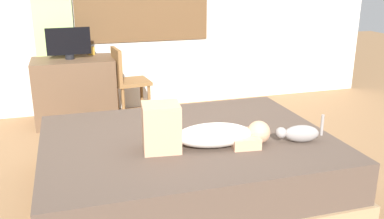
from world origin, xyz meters
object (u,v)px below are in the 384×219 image
Objects in this scene: tv_monitor at (69,43)px; cup at (92,51)px; cat at (299,133)px; desk at (75,91)px; person_lying at (201,132)px; chair_by_desk at (126,78)px; bed at (187,164)px.

cup is at bearing 38.64° from tv_monitor.
cat is 2.78m from desk.
cat is at bearing -9.15° from person_lying.
chair_by_desk is at bearing -13.69° from tv_monitor.
cup is 0.11× the size of chair_by_desk.
chair_by_desk is (-0.97, 2.16, -0.01)m from cat.
bed is 0.41m from person_lying.
cat is 2.82m from tv_monitor.
bed is at bearing -67.82° from tv_monitor.
tv_monitor is at bearing 166.31° from chair_by_desk.
bed is 2.50× the size of desk.
bed is 24.84× the size of cup.
cat is at bearing -55.68° from tv_monitor.
person_lying is at bearing -83.22° from chair_by_desk.
chair_by_desk reaches higher than cup.
chair_by_desk is (-0.24, 2.04, -0.06)m from person_lying.
cup is (-0.58, 2.39, 0.22)m from person_lying.
tv_monitor is 0.35m from cup.
person_lying is at bearing -69.56° from desk.
chair_by_desk is (0.34, -0.35, -0.28)m from cup.
cup is at bearing 104.16° from bed.
tv_monitor is (-0.02, 0.00, 0.55)m from desk.
cat is at bearing -56.11° from desk.
cat is at bearing -23.67° from bed.
person_lying reaches higher than desk.
cat is 2.37m from chair_by_desk.
person_lying is 10.43× the size of cup.
desk is at bearing 165.74° from chair_by_desk.
desk is at bearing -138.46° from cup.
chair_by_desk is at bearing 114.33° from cat.
cat is (0.77, -0.34, 0.30)m from bed.
person_lying is 2.68× the size of cat.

